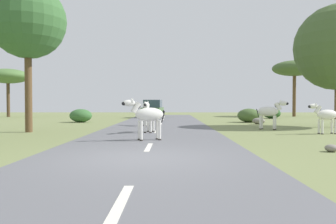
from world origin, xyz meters
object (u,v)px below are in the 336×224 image
object	(u,v)px
car_0	(153,109)
bush_2	(272,113)
zebra_1	(270,112)
bush_4	(249,115)
zebra_0	(149,113)
tree_3	(8,76)
rock_2	(259,121)
bush_3	(81,116)
rock_0	(331,148)
zebra_2	(147,115)
zebra_4	(326,115)
tree_2	(28,21)
zebra_3	(147,112)
tree_4	(294,69)

from	to	relation	value
car_0	bush_2	bearing A→B (deg)	176.92
zebra_1	bush_4	xyz separation A→B (m)	(0.51, 7.09, -0.46)
zebra_0	bush_2	bearing A→B (deg)	-115.73
tree_3	rock_2	world-z (taller)	tree_3
bush_3	rock_0	distance (m)	19.41
zebra_2	rock_2	bearing A→B (deg)	-53.97
zebra_4	bush_2	distance (m)	16.42
car_0	bush_4	bearing A→B (deg)	138.59
zebra_0	zebra_2	bearing A→B (deg)	100.41
car_0	rock_0	size ratio (longest dim) A/B	11.67
zebra_2	bush_3	bearing A→B (deg)	4.23
zebra_2	bush_4	bearing A→B (deg)	-48.50
zebra_2	tree_2	size ratio (longest dim) A/B	0.22
zebra_1	car_0	xyz separation A→B (m)	(-7.24, 15.08, -0.13)
car_0	bush_3	world-z (taller)	car_0
zebra_1	zebra_3	world-z (taller)	zebra_1
zebra_3	bush_2	size ratio (longest dim) A/B	0.89
zebra_4	rock_0	xyz separation A→B (m)	(-2.49, -5.82, -0.78)
tree_4	bush_2	size ratio (longest dim) A/B	3.69
zebra_0	tree_2	xyz separation A→B (m)	(-6.07, 0.74, 4.56)
tree_3	zebra_2	bearing A→B (deg)	-54.42
rock_2	zebra_1	bearing A→B (deg)	-97.61
zebra_4	zebra_2	bearing A→B (deg)	101.21
bush_3	zebra_4	bearing A→B (deg)	-34.48
bush_3	rock_2	xyz separation A→B (m)	(12.94, -2.30, -0.28)
zebra_3	tree_4	distance (m)	22.47
tree_3	rock_2	size ratio (longest dim) A/B	5.80
zebra_2	zebra_4	distance (m)	8.76
tree_3	rock_0	world-z (taller)	tree_3
bush_2	rock_2	world-z (taller)	bush_2
bush_4	rock_0	bearing A→B (deg)	-94.30
zebra_4	tree_4	bearing A→B (deg)	-26.57
zebra_1	zebra_4	size ratio (longest dim) A/B	1.05
zebra_1	tree_2	xyz separation A→B (m)	(-12.55, -1.76, 4.54)
bush_4	zebra_3	bearing A→B (deg)	-147.44
zebra_1	rock_2	bearing A→B (deg)	-156.85
zebra_3	bush_2	distance (m)	15.82
zebra_4	rock_2	bearing A→B (deg)	-0.84
zebra_2	zebra_4	world-z (taller)	zebra_2
zebra_3	tree_4	world-z (taller)	tree_4
zebra_0	zebra_3	size ratio (longest dim) A/B	1.09
zebra_1	tree_4	size ratio (longest dim) A/B	0.27
zebra_0	zebra_1	world-z (taller)	zebra_1
car_0	bush_4	distance (m)	11.14
zebra_3	zebra_2	bearing A→B (deg)	-102.97
zebra_1	tree_3	distance (m)	28.59
zebra_1	bush_3	distance (m)	14.18
zebra_3	tree_2	bearing A→B (deg)	-161.07
bush_4	rock_0	distance (m)	15.64
zebra_3	bush_3	size ratio (longest dim) A/B	0.88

